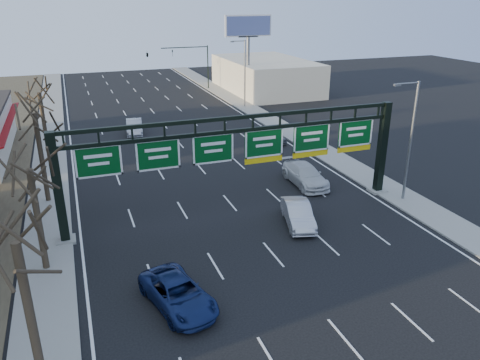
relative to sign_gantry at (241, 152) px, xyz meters
name	(u,v)px	position (x,y,z in m)	size (l,w,h in m)	color
ground	(288,271)	(-0.16, -8.00, -4.63)	(160.00, 160.00, 0.00)	black
sidewalk_left	(49,178)	(-12.96, 12.00, -4.57)	(3.00, 120.00, 0.12)	gray
sidewalk_right	(316,147)	(12.64, 12.00, -4.57)	(3.00, 120.00, 0.12)	gray
lane_markings	(195,162)	(-0.16, 12.00, -4.62)	(21.60, 120.00, 0.01)	white
sign_gantry	(241,152)	(0.00, 0.00, 0.00)	(24.60, 1.20, 7.20)	black
building_right_distant	(266,75)	(19.84, 42.00, -2.13)	(12.00, 20.00, 5.00)	beige
tree_near	(10,216)	(-12.96, -12.00, 2.86)	(3.60, 3.60, 8.86)	#2D2419
tree_gantry	(26,150)	(-12.96, -3.00, 2.48)	(3.60, 3.60, 8.48)	#2D2419
tree_mid	(32,99)	(-12.96, 7.00, 3.23)	(3.60, 3.60, 9.24)	#2D2419
tree_far	(37,81)	(-12.96, 17.00, 2.86)	(3.60, 3.60, 8.86)	#2D2419
streetlight_near	(410,136)	(12.31, -2.00, 0.45)	(2.15, 0.22, 9.00)	slate
streetlight_far	(244,70)	(12.31, 32.00, 0.45)	(2.15, 0.22, 9.00)	slate
billboard_right	(248,36)	(14.84, 36.98, 4.43)	(7.00, 0.50, 12.00)	slate
traffic_signal_mast	(171,56)	(5.53, 47.00, 0.87)	(10.16, 0.54, 7.00)	black
car_blue_suv	(178,294)	(-6.68, -8.94, -3.91)	(2.39, 5.19, 1.44)	navy
car_silver_sedan	(298,214)	(3.03, -2.91, -3.86)	(1.63, 4.67, 1.54)	#B7B7BC
car_white_wagon	(305,175)	(6.89, 3.44, -3.82)	(2.27, 5.59, 1.62)	silver
car_grey_far	(274,136)	(9.37, 15.26, -3.96)	(1.59, 3.94, 1.34)	#46494C
car_silver_distant	(134,127)	(-4.04, 23.53, -3.83)	(1.70, 4.88, 1.61)	#A7A8AC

